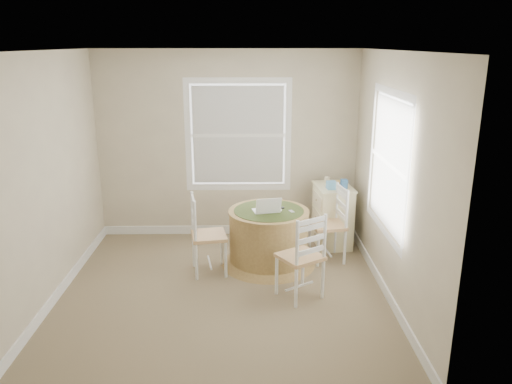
{
  "coord_description": "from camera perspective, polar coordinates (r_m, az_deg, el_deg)",
  "views": [
    {
      "loc": [
        0.28,
        -5.01,
        2.68
      ],
      "look_at": [
        0.37,
        0.45,
        1.03
      ],
      "focal_mm": 35.0,
      "sensor_mm": 36.0,
      "label": 1
    }
  ],
  "objects": [
    {
      "name": "chair_left",
      "position": [
        5.98,
        -5.41,
        -4.94
      ],
      "size": [
        0.47,
        0.48,
        0.95
      ],
      "primitive_type": null,
      "rotation": [
        0.0,
        0.0,
        1.75
      ],
      "color": "white",
      "rests_on": "ground"
    },
    {
      "name": "room",
      "position": [
        5.36,
        -2.16,
        1.83
      ],
      "size": [
        3.64,
        3.64,
        2.64
      ],
      "color": "#7F6B51",
      "rests_on": "ground"
    },
    {
      "name": "corner_chest",
      "position": [
        6.86,
        8.7,
        -2.67
      ],
      "size": [
        0.54,
        0.67,
        0.84
      ],
      "rotation": [
        0.0,
        0.0,
        0.11
      ],
      "color": "beige",
      "rests_on": "ground"
    },
    {
      "name": "box_yellow",
      "position": [
        6.77,
        9.4,
        0.99
      ],
      "size": [
        0.16,
        0.12,
        0.06
      ],
      "primitive_type": "cube",
      "rotation": [
        0.0,
        0.0,
        0.11
      ],
      "color": "#C09443",
      "rests_on": "corner_chest"
    },
    {
      "name": "tissue_box",
      "position": [
        6.58,
        8.61,
        0.75
      ],
      "size": [
        0.13,
        0.13,
        0.1
      ],
      "primitive_type": "cube",
      "rotation": [
        0.0,
        0.0,
        0.11
      ],
      "color": "#60A9DD",
      "rests_on": "corner_chest"
    },
    {
      "name": "mouse",
      "position": [
        6.09,
        2.71,
        -2.08
      ],
      "size": [
        0.08,
        0.1,
        0.03
      ],
      "primitive_type": "ellipsoid",
      "rotation": [
        0.0,
        0.0,
        0.35
      ],
      "color": "white",
      "rests_on": "round_table"
    },
    {
      "name": "keys",
      "position": [
        6.17,
        2.92,
        -1.87
      ],
      "size": [
        0.07,
        0.07,
        0.02
      ],
      "primitive_type": "cube",
      "rotation": [
        0.0,
        0.0,
        0.35
      ],
      "color": "black",
      "rests_on": "round_table"
    },
    {
      "name": "box_blue",
      "position": [
        6.63,
        10.12,
        0.9
      ],
      "size": [
        0.09,
        0.09,
        0.12
      ],
      "primitive_type": "cube",
      "rotation": [
        0.0,
        0.0,
        0.11
      ],
      "color": "teal",
      "rests_on": "corner_chest"
    },
    {
      "name": "cup_cream",
      "position": [
        6.85,
        8.06,
        1.38
      ],
      "size": [
        0.07,
        0.07,
        0.09
      ],
      "primitive_type": "cylinder",
      "color": "beige",
      "rests_on": "corner_chest"
    },
    {
      "name": "chair_right",
      "position": [
        6.36,
        8.19,
        -3.7
      ],
      "size": [
        0.46,
        0.48,
        0.95
      ],
      "primitive_type": null,
      "rotation": [
        0.0,
        0.0,
        -1.4
      ],
      "color": "white",
      "rests_on": "ground"
    },
    {
      "name": "laptop",
      "position": [
        6.03,
        1.22,
        -2.03
      ],
      "size": [
        0.36,
        0.33,
        0.22
      ],
      "rotation": [
        0.0,
        0.0,
        3.35
      ],
      "color": "white",
      "rests_on": "round_table"
    },
    {
      "name": "round_table",
      "position": [
        6.21,
        1.45,
        -4.91
      ],
      "size": [
        1.17,
        1.17,
        0.71
      ],
      "rotation": [
        0.0,
        0.0,
        0.35
      ],
      "color": "#A28648",
      "rests_on": "ground"
    },
    {
      "name": "chair_near",
      "position": [
        5.41,
        5.07,
        -7.32
      ],
      "size": [
        0.57,
        0.56,
        0.95
      ],
      "primitive_type": null,
      "rotation": [
        0.0,
        0.0,
        3.71
      ],
      "color": "white",
      "rests_on": "ground"
    },
    {
      "name": "phone",
      "position": [
        6.07,
        4.08,
        -2.26
      ],
      "size": [
        0.07,
        0.1,
        0.02
      ],
      "primitive_type": "cube",
      "rotation": [
        0.0,
        0.0,
        0.35
      ],
      "color": "#B7BABF",
      "rests_on": "round_table"
    }
  ]
}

